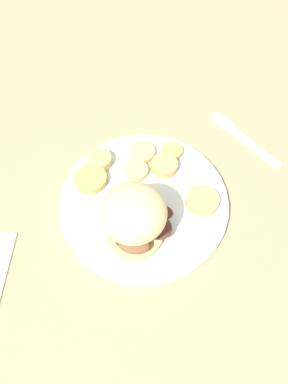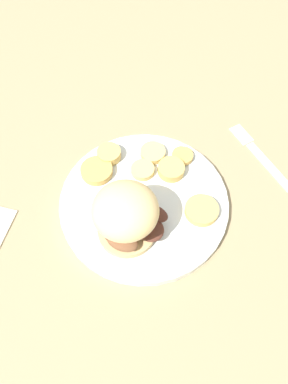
# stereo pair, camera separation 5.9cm
# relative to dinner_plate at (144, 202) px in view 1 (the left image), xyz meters

# --- Properties ---
(ground_plane) EXTENTS (4.00, 4.00, 0.00)m
(ground_plane) POSITION_rel_dinner_plate_xyz_m (0.00, 0.00, -0.01)
(ground_plane) COLOR #937F5B
(dinner_plate) EXTENTS (0.28, 0.28, 0.02)m
(dinner_plate) POSITION_rel_dinner_plate_xyz_m (0.00, 0.00, 0.00)
(dinner_plate) COLOR silver
(dinner_plate) RESTS_ON ground_plane
(sandwich) EXTENTS (0.12, 0.10, 0.10)m
(sandwich) POSITION_rel_dinner_plate_xyz_m (0.04, 0.05, 0.06)
(sandwich) COLOR tan
(sandwich) RESTS_ON dinner_plate
(potato_round_0) EXTENTS (0.05, 0.05, 0.01)m
(potato_round_0) POSITION_rel_dinner_plate_xyz_m (0.06, -0.08, 0.01)
(potato_round_0) COLOR tan
(potato_round_0) RESTS_ON dinner_plate
(potato_round_1) EXTENTS (0.05, 0.05, 0.02)m
(potato_round_1) POSITION_rel_dinner_plate_xyz_m (-0.06, -0.04, 0.02)
(potato_round_1) COLOR tan
(potato_round_1) RESTS_ON dinner_plate
(potato_round_2) EXTENTS (0.05, 0.05, 0.01)m
(potato_round_2) POSITION_rel_dinner_plate_xyz_m (-0.08, 0.05, 0.01)
(potato_round_2) COLOR tan
(potato_round_2) RESTS_ON dinner_plate
(potato_round_3) EXTENTS (0.04, 0.04, 0.02)m
(potato_round_3) POSITION_rel_dinner_plate_xyz_m (0.03, -0.10, 0.02)
(potato_round_3) COLOR tan
(potato_round_3) RESTS_ON dinner_plate
(potato_round_4) EXTENTS (0.04, 0.04, 0.01)m
(potato_round_4) POSITION_rel_dinner_plate_xyz_m (-0.02, -0.05, 0.01)
(potato_round_4) COLOR #DBB766
(potato_round_4) RESTS_ON dinner_plate
(potato_round_5) EXTENTS (0.04, 0.04, 0.01)m
(potato_round_5) POSITION_rel_dinner_plate_xyz_m (-0.05, -0.08, 0.01)
(potato_round_5) COLOR #DBB766
(potato_round_5) RESTS_ON dinner_plate
(potato_round_6) EXTENTS (0.04, 0.04, 0.01)m
(potato_round_6) POSITION_rel_dinner_plate_xyz_m (-0.09, -0.06, 0.01)
(potato_round_6) COLOR tan
(potato_round_6) RESTS_ON dinner_plate
(fork) EXTENTS (0.05, 0.16, 0.00)m
(fork) POSITION_rel_dinner_plate_xyz_m (-0.23, -0.03, -0.01)
(fork) COLOR silver
(fork) RESTS_ON ground_plane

